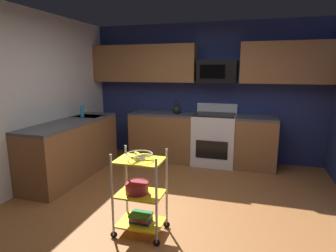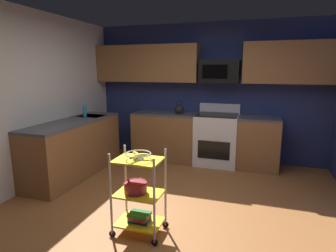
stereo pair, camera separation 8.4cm
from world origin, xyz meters
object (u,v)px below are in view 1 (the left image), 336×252
oven_range (214,139)px  fruit_bowl (140,155)px  mixing_bowl_large (137,187)px  kettle (177,109)px  book_stack (141,217)px  microwave (217,72)px  dish_soap_bottle (82,111)px  rolling_cart (140,194)px

oven_range → fruit_bowl: 2.61m
mixing_bowl_large → kettle: (-0.24, 2.54, 0.48)m
book_stack → microwave: bearing=80.5°
book_stack → dish_soap_bottle: (-1.75, 1.65, 0.84)m
oven_range → dish_soap_bottle: (-2.20, -0.89, 0.54)m
microwave → dish_soap_bottle: 2.50m
mixing_bowl_large → dish_soap_bottle: dish_soap_bottle is taller
oven_range → kettle: bearing=-179.7°
fruit_bowl → oven_range: bearing=80.1°
dish_soap_bottle → fruit_bowl: bearing=-43.2°
microwave → book_stack: microwave is taller
rolling_cart → kettle: (-0.28, 2.54, 0.55)m
kettle → fruit_bowl: bearing=-83.8°
rolling_cart → dish_soap_bottle: 2.47m
dish_soap_bottle → oven_range: bearing=22.1°
fruit_bowl → kettle: 2.55m
book_stack → kettle: kettle is taller
mixing_bowl_large → fruit_bowl: bearing=0.0°
kettle → rolling_cart: bearing=-83.8°
microwave → fruit_bowl: bearing=-99.5°
rolling_cart → mixing_bowl_large: (-0.04, 0.00, 0.07)m
book_stack → kettle: bearing=96.2°
oven_range → kettle: size_ratio=4.17×
book_stack → fruit_bowl: bearing=0.0°
microwave → mixing_bowl_large: size_ratio=2.78×
fruit_bowl → kettle: (-0.28, 2.54, 0.12)m
rolling_cart → fruit_bowl: bearing=63.4°
oven_range → rolling_cart: bearing=-99.9°
mixing_bowl_large → kettle: bearing=95.4°
mixing_bowl_large → microwave: bearing=79.7°
rolling_cart → kettle: size_ratio=3.47×
book_stack → kettle: size_ratio=0.85×
microwave → mixing_bowl_large: bearing=-100.3°
fruit_bowl → mixing_bowl_large: size_ratio=1.08×
microwave → dish_soap_bottle: microwave is taller
microwave → book_stack: 3.08m
microwave → mixing_bowl_large: microwave is taller
fruit_bowl → book_stack: (-0.00, 0.00, -0.70)m
mixing_bowl_large → dish_soap_bottle: bearing=136.1°
microwave → oven_range: bearing=-89.7°
fruit_bowl → dish_soap_bottle: bearing=136.8°
book_stack → dish_soap_bottle: bearing=136.8°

